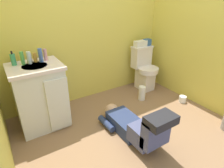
{
  "coord_description": "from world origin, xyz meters",
  "views": [
    {
      "loc": [
        -1.2,
        -1.55,
        1.56
      ],
      "look_at": [
        0.04,
        0.4,
        0.45
      ],
      "focal_mm": 30.33,
      "sensor_mm": 36.0,
      "label": 1
    }
  ],
  "objects_px": {
    "toilet": "(144,69)",
    "soap_dispenser": "(13,59)",
    "faucet": "(31,58)",
    "toilet_paper_roll": "(183,99)",
    "vanity_cabinet": "(40,96)",
    "bottle_clear": "(29,58)",
    "person_plumber": "(135,125)",
    "paper_towel_roll": "(142,93)",
    "bottle_pink": "(45,55)",
    "toiletry_bag": "(147,42)",
    "bottle_blue": "(40,55)",
    "bottle_amber": "(35,58)",
    "tissue_box": "(140,44)",
    "bottle_green": "(22,58)"
  },
  "relations": [
    {
      "from": "toilet",
      "to": "soap_dispenser",
      "type": "bearing_deg",
      "value": 179.67
    },
    {
      "from": "faucet",
      "to": "toilet_paper_roll",
      "type": "height_order",
      "value": "faucet"
    },
    {
      "from": "vanity_cabinet",
      "to": "bottle_clear",
      "type": "height_order",
      "value": "bottle_clear"
    },
    {
      "from": "bottle_clear",
      "to": "person_plumber",
      "type": "bearing_deg",
      "value": -47.49
    },
    {
      "from": "paper_towel_roll",
      "to": "bottle_pink",
      "type": "bearing_deg",
      "value": 166.74
    },
    {
      "from": "paper_towel_roll",
      "to": "toilet",
      "type": "bearing_deg",
      "value": 46.8
    },
    {
      "from": "toiletry_bag",
      "to": "paper_towel_roll",
      "type": "distance_m",
      "value": 0.9
    },
    {
      "from": "bottle_blue",
      "to": "paper_towel_roll",
      "type": "height_order",
      "value": "bottle_blue"
    },
    {
      "from": "bottle_amber",
      "to": "bottle_blue",
      "type": "xyz_separation_m",
      "value": [
        0.06,
        -0.03,
        0.03
      ]
    },
    {
      "from": "tissue_box",
      "to": "bottle_green",
      "type": "bearing_deg",
      "value": -176.28
    },
    {
      "from": "bottle_clear",
      "to": "bottle_amber",
      "type": "bearing_deg",
      "value": 20.4
    },
    {
      "from": "toilet",
      "to": "bottle_clear",
      "type": "bearing_deg",
      "value": -179.08
    },
    {
      "from": "vanity_cabinet",
      "to": "toilet_paper_roll",
      "type": "bearing_deg",
      "value": -17.13
    },
    {
      "from": "faucet",
      "to": "paper_towel_roll",
      "type": "xyz_separation_m",
      "value": [
        1.5,
        -0.35,
        -0.75
      ]
    },
    {
      "from": "paper_towel_roll",
      "to": "bottle_blue",
      "type": "bearing_deg",
      "value": 168.43
    },
    {
      "from": "vanity_cabinet",
      "to": "soap_dispenser",
      "type": "relative_size",
      "value": 4.94
    },
    {
      "from": "toiletry_bag",
      "to": "soap_dispenser",
      "type": "distance_m",
      "value": 2.1
    },
    {
      "from": "toilet",
      "to": "tissue_box",
      "type": "xyz_separation_m",
      "value": [
        -0.04,
        0.09,
        0.43
      ]
    },
    {
      "from": "soap_dispenser",
      "to": "bottle_pink",
      "type": "relative_size",
      "value": 1.17
    },
    {
      "from": "vanity_cabinet",
      "to": "bottle_blue",
      "type": "distance_m",
      "value": 0.5
    },
    {
      "from": "person_plumber",
      "to": "tissue_box",
      "type": "distance_m",
      "value": 1.54
    },
    {
      "from": "paper_towel_roll",
      "to": "toilet_paper_roll",
      "type": "relative_size",
      "value": 2.09
    },
    {
      "from": "bottle_amber",
      "to": "bottle_pink",
      "type": "xyz_separation_m",
      "value": [
        0.12,
        -0.0,
        0.02
      ]
    },
    {
      "from": "faucet",
      "to": "tissue_box",
      "type": "xyz_separation_m",
      "value": [
        1.75,
        0.06,
        -0.07
      ]
    },
    {
      "from": "toilet",
      "to": "bottle_blue",
      "type": "relative_size",
      "value": 4.59
    },
    {
      "from": "toilet_paper_roll",
      "to": "toilet",
      "type": "bearing_deg",
      "value": 104.95
    },
    {
      "from": "vanity_cabinet",
      "to": "soap_dispenser",
      "type": "xyz_separation_m",
      "value": [
        -0.19,
        0.13,
        0.47
      ]
    },
    {
      "from": "vanity_cabinet",
      "to": "toiletry_bag",
      "type": "bearing_deg",
      "value": 6.15
    },
    {
      "from": "toiletry_bag",
      "to": "toilet_paper_roll",
      "type": "relative_size",
      "value": 1.13
    },
    {
      "from": "bottle_clear",
      "to": "bottle_pink",
      "type": "distance_m",
      "value": 0.19
    },
    {
      "from": "vanity_cabinet",
      "to": "toilet_paper_roll",
      "type": "xyz_separation_m",
      "value": [
        1.99,
        -0.61,
        -0.37
      ]
    },
    {
      "from": "toilet",
      "to": "toiletry_bag",
      "type": "bearing_deg",
      "value": 40.77
    },
    {
      "from": "vanity_cabinet",
      "to": "bottle_amber",
      "type": "bearing_deg",
      "value": 70.44
    },
    {
      "from": "vanity_cabinet",
      "to": "bottle_pink",
      "type": "relative_size",
      "value": 5.79
    },
    {
      "from": "toilet",
      "to": "toiletry_bag",
      "type": "height_order",
      "value": "toiletry_bag"
    },
    {
      "from": "vanity_cabinet",
      "to": "toilet_paper_roll",
      "type": "distance_m",
      "value": 2.12
    },
    {
      "from": "toiletry_bag",
      "to": "bottle_green",
      "type": "relative_size",
      "value": 0.8
    },
    {
      "from": "bottle_pink",
      "to": "bottle_green",
      "type": "bearing_deg",
      "value": -174.61
    },
    {
      "from": "bottle_green",
      "to": "bottle_blue",
      "type": "distance_m",
      "value": 0.2
    },
    {
      "from": "person_plumber",
      "to": "bottle_pink",
      "type": "distance_m",
      "value": 1.37
    },
    {
      "from": "soap_dispenser",
      "to": "bottle_clear",
      "type": "bearing_deg",
      "value": -14.08
    },
    {
      "from": "toilet_paper_roll",
      "to": "vanity_cabinet",
      "type": "bearing_deg",
      "value": 162.87
    },
    {
      "from": "bottle_green",
      "to": "bottle_blue",
      "type": "xyz_separation_m",
      "value": [
        0.2,
        -0.0,
        0.0
      ]
    },
    {
      "from": "toiletry_bag",
      "to": "bottle_clear",
      "type": "distance_m",
      "value": 1.94
    },
    {
      "from": "bottle_blue",
      "to": "bottle_pink",
      "type": "bearing_deg",
      "value": 24.31
    },
    {
      "from": "faucet",
      "to": "bottle_clear",
      "type": "relative_size",
      "value": 0.7
    },
    {
      "from": "toiletry_bag",
      "to": "paper_towel_roll",
      "type": "bearing_deg",
      "value": -134.65
    },
    {
      "from": "person_plumber",
      "to": "faucet",
      "type": "bearing_deg",
      "value": 129.82
    },
    {
      "from": "bottle_pink",
      "to": "toilet_paper_roll",
      "type": "bearing_deg",
      "value": -21.57
    },
    {
      "from": "soap_dispenser",
      "to": "bottle_amber",
      "type": "bearing_deg",
      "value": -3.71
    }
  ]
}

